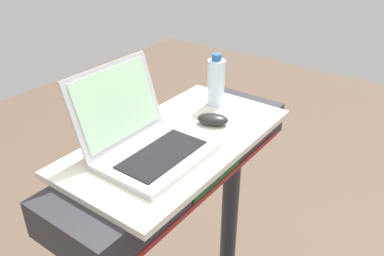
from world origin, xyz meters
name	(u,v)px	position (x,y,z in m)	size (l,w,h in m)	color
desk_board	(179,141)	(0.00, 0.70, 1.20)	(0.73, 0.39, 0.02)	beige
laptop	(144,138)	(-0.12, 0.73, 1.26)	(0.31, 0.30, 0.24)	#B7B7BC
computer_mouse	(213,119)	(0.13, 0.67, 1.23)	(0.06, 0.10, 0.03)	black
water_bottle	(216,82)	(0.26, 0.74, 1.30)	(0.06, 0.06, 0.18)	silver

